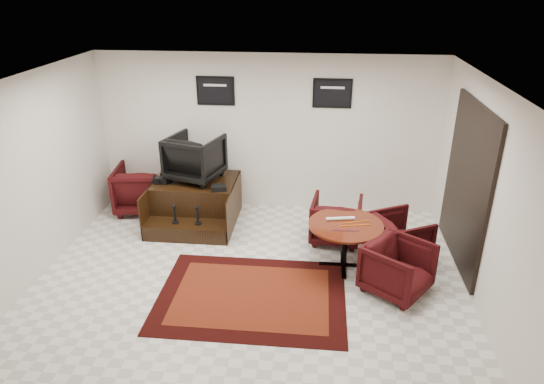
{
  "coord_description": "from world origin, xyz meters",
  "views": [
    {
      "loc": [
        0.9,
        -5.7,
        3.95
      ],
      "look_at": [
        0.24,
        0.9,
        0.99
      ],
      "focal_mm": 32.0,
      "sensor_mm": 36.0,
      "label": 1
    }
  ],
  "objects_px": {
    "meeting_table": "(346,229)",
    "table_chair_window": "(399,235)",
    "shine_chair": "(195,155)",
    "shine_podium": "(196,203)",
    "table_chair_corner": "(398,266)",
    "table_chair_back": "(336,218)",
    "armchair_side": "(142,186)"
  },
  "relations": [
    {
      "from": "shine_podium",
      "to": "armchair_side",
      "type": "height_order",
      "value": "armchair_side"
    },
    {
      "from": "shine_chair",
      "to": "armchair_side",
      "type": "xyz_separation_m",
      "value": [
        -1.07,
        0.18,
        -0.7
      ]
    },
    {
      "from": "shine_podium",
      "to": "shine_chair",
      "type": "bearing_deg",
      "value": 90.0
    },
    {
      "from": "table_chair_window",
      "to": "table_chair_corner",
      "type": "xyz_separation_m",
      "value": [
        -0.14,
        -0.88,
        0.01
      ]
    },
    {
      "from": "shine_podium",
      "to": "table_chair_back",
      "type": "bearing_deg",
      "value": -10.75
    },
    {
      "from": "shine_chair",
      "to": "table_chair_window",
      "type": "relative_size",
      "value": 1.09
    },
    {
      "from": "shine_chair",
      "to": "table_chair_window",
      "type": "distance_m",
      "value": 3.61
    },
    {
      "from": "armchair_side",
      "to": "table_chair_corner",
      "type": "xyz_separation_m",
      "value": [
        4.29,
        -2.13,
        -0.07
      ]
    },
    {
      "from": "table_chair_back",
      "to": "table_chair_window",
      "type": "bearing_deg",
      "value": 160.2
    },
    {
      "from": "shine_podium",
      "to": "meeting_table",
      "type": "bearing_deg",
      "value": -26.06
    },
    {
      "from": "table_chair_window",
      "to": "armchair_side",
      "type": "bearing_deg",
      "value": 47.54
    },
    {
      "from": "armchair_side",
      "to": "table_chair_back",
      "type": "distance_m",
      "value": 3.58
    },
    {
      "from": "armchair_side",
      "to": "table_chair_window",
      "type": "relative_size",
      "value": 1.19
    },
    {
      "from": "shine_chair",
      "to": "meeting_table",
      "type": "distance_m",
      "value": 2.93
    },
    {
      "from": "shine_chair",
      "to": "table_chair_back",
      "type": "bearing_deg",
      "value": -177.65
    },
    {
      "from": "armchair_side",
      "to": "meeting_table",
      "type": "distance_m",
      "value": 3.93
    },
    {
      "from": "shine_chair",
      "to": "armchair_side",
      "type": "relative_size",
      "value": 0.92
    },
    {
      "from": "meeting_table",
      "to": "table_chair_back",
      "type": "distance_m",
      "value": 0.81
    },
    {
      "from": "shine_chair",
      "to": "meeting_table",
      "type": "height_order",
      "value": "shine_chair"
    },
    {
      "from": "shine_chair",
      "to": "table_chair_back",
      "type": "distance_m",
      "value": 2.61
    },
    {
      "from": "meeting_table",
      "to": "table_chair_window",
      "type": "xyz_separation_m",
      "value": [
        0.83,
        0.31,
        -0.22
      ]
    },
    {
      "from": "armchair_side",
      "to": "meeting_table",
      "type": "relative_size",
      "value": 0.87
    },
    {
      "from": "table_chair_back",
      "to": "table_chair_window",
      "type": "distance_m",
      "value": 1.05
    },
    {
      "from": "meeting_table",
      "to": "table_chair_corner",
      "type": "height_order",
      "value": "table_chair_corner"
    },
    {
      "from": "shine_podium",
      "to": "table_chair_corner",
      "type": "distance_m",
      "value": 3.69
    },
    {
      "from": "table_chair_back",
      "to": "shine_chair",
      "type": "bearing_deg",
      "value": -7.15
    },
    {
      "from": "shine_chair",
      "to": "table_chair_corner",
      "type": "relative_size",
      "value": 1.07
    },
    {
      "from": "shine_podium",
      "to": "table_chair_window",
      "type": "height_order",
      "value": "table_chair_window"
    },
    {
      "from": "armchair_side",
      "to": "table_chair_window",
      "type": "bearing_deg",
      "value": 157.15
    },
    {
      "from": "shine_podium",
      "to": "table_chair_back",
      "type": "relative_size",
      "value": 1.83
    },
    {
      "from": "shine_podium",
      "to": "table_chair_window",
      "type": "xyz_separation_m",
      "value": [
        3.36,
        -0.93,
        0.06
      ]
    },
    {
      "from": "table_chair_back",
      "to": "armchair_side",
      "type": "bearing_deg",
      "value": -5.79
    }
  ]
}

